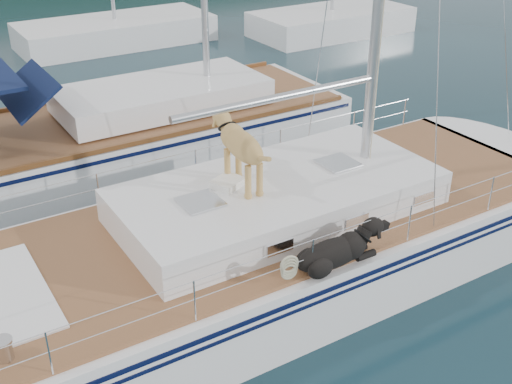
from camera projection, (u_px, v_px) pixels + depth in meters
ground at (237, 289)px, 10.70m from camera, size 120.00×120.00×0.00m
main_sailboat at (241, 253)px, 10.42m from camera, size 12.00×3.86×14.01m
neighbor_sailboat at (121, 137)px, 14.86m from camera, size 11.00×3.50×13.30m
bg_boat_center at (116, 32)px, 24.39m from camera, size 7.20×3.00×11.65m
bg_boat_east at (331, 22)px, 25.86m from camera, size 6.40×3.00×11.65m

